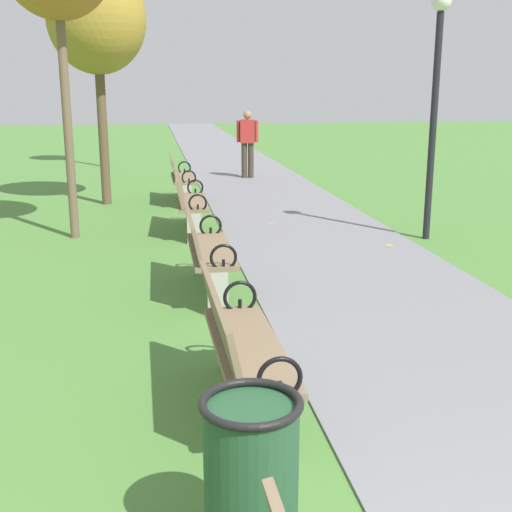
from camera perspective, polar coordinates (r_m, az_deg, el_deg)
The scene contains 11 objects.
paved_walkway at distance 19.47m, azimuth -1.93°, elevation 7.98°, with size 2.66×44.00×0.02m, color slate.
park_bench_2 at distance 4.51m, azimuth -1.38°, elevation -7.86°, with size 0.50×1.61×0.90m.
park_bench_3 at distance 7.15m, azimuth -4.34°, elevation 0.54°, with size 0.48×1.60×0.90m.
park_bench_4 at distance 10.21m, azimuth -5.81°, elevation 4.71°, with size 0.54×1.62×0.90m.
park_bench_5 at distance 12.95m, azimuth -6.53°, elevation 6.75°, with size 0.48×1.60×0.90m.
tree_3 at distance 12.98m, azimuth -13.64°, elevation 19.24°, with size 1.79×1.79×4.38m.
tree_4 at distance 19.31m, azimuth -13.56°, elevation 19.45°, with size 1.24×1.24×4.76m.
pedestrian_walking at distance 16.31m, azimuth -0.74°, elevation 9.97°, with size 0.52×0.28×1.62m.
trash_bin at distance 3.22m, azimuth -0.43°, elevation -18.92°, with size 0.48×0.48×0.84m.
lamp_post at distance 9.92m, azimuth 15.35°, elevation 14.58°, with size 0.28×0.28×3.48m.
scattered_leaves at distance 5.59m, azimuth 4.82°, elevation -8.58°, with size 4.77×10.22×0.02m.
Camera 1 is at (-1.05, -1.20, 2.20)m, focal length 46.18 mm.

